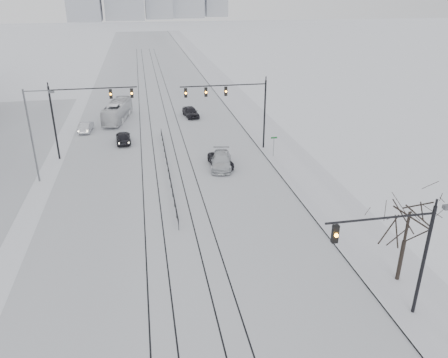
% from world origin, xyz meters
% --- Properties ---
extents(road, '(22.00, 260.00, 0.02)m').
position_xyz_m(road, '(0.00, 60.00, 0.01)').
color(road, silver).
rests_on(road, ground).
extents(sidewalk_east, '(5.00, 260.00, 0.16)m').
position_xyz_m(sidewalk_east, '(13.50, 60.00, 0.08)').
color(sidewalk_east, silver).
rests_on(sidewalk_east, ground).
extents(curb, '(0.10, 260.00, 0.12)m').
position_xyz_m(curb, '(11.05, 60.00, 0.06)').
color(curb, gray).
rests_on(curb, ground).
extents(tram_rails, '(5.30, 180.00, 0.01)m').
position_xyz_m(tram_rails, '(-0.00, 40.00, 0.02)').
color(tram_rails, black).
rests_on(tram_rails, ground).
extents(traffic_mast_near, '(6.10, 0.37, 7.00)m').
position_xyz_m(traffic_mast_near, '(10.79, 6.00, 4.56)').
color(traffic_mast_near, black).
rests_on(traffic_mast_near, ground).
extents(traffic_mast_ne, '(9.60, 0.37, 8.00)m').
position_xyz_m(traffic_mast_ne, '(8.15, 34.99, 5.76)').
color(traffic_mast_ne, black).
rests_on(traffic_mast_ne, ground).
extents(traffic_mast_nw, '(9.10, 0.37, 8.00)m').
position_xyz_m(traffic_mast_nw, '(-8.52, 36.00, 5.57)').
color(traffic_mast_nw, black).
rests_on(traffic_mast_nw, ground).
extents(street_light_west, '(2.73, 0.25, 9.00)m').
position_xyz_m(street_light_west, '(-12.20, 30.00, 5.21)').
color(street_light_west, '#595B60').
rests_on(street_light_west, ground).
extents(bare_tree, '(4.40, 4.40, 6.10)m').
position_xyz_m(bare_tree, '(13.20, 9.00, 4.49)').
color(bare_tree, black).
rests_on(bare_tree, ground).
extents(median_fence, '(0.06, 24.00, 1.00)m').
position_xyz_m(median_fence, '(0.00, 30.00, 0.53)').
color(median_fence, black).
rests_on(median_fence, ground).
extents(street_sign, '(0.70, 0.06, 2.40)m').
position_xyz_m(street_sign, '(11.80, 32.00, 1.61)').
color(street_sign, '#595B60').
rests_on(street_sign, ground).
extents(sedan_sb_inner, '(1.94, 4.33, 1.45)m').
position_xyz_m(sedan_sb_inner, '(-4.64, 40.14, 0.72)').
color(sedan_sb_inner, black).
rests_on(sedan_sb_inner, ground).
extents(sedan_sb_outer, '(1.73, 4.06, 1.30)m').
position_xyz_m(sedan_sb_outer, '(-9.55, 45.73, 0.65)').
color(sedan_sb_outer, silver).
rests_on(sedan_sb_outer, ground).
extents(sedan_nb_front, '(2.31, 4.63, 1.26)m').
position_xyz_m(sedan_nb_front, '(5.59, 30.47, 0.63)').
color(sedan_nb_front, black).
rests_on(sedan_nb_front, ground).
extents(sedan_nb_right, '(2.99, 5.42, 1.49)m').
position_xyz_m(sedan_nb_right, '(5.59, 30.15, 0.74)').
color(sedan_nb_right, silver).
rests_on(sedan_nb_right, ground).
extents(sedan_nb_far, '(2.42, 4.57, 1.48)m').
position_xyz_m(sedan_nb_far, '(4.76, 50.27, 0.74)').
color(sedan_nb_far, black).
rests_on(sedan_nb_far, ground).
extents(box_truck, '(4.09, 9.84, 2.67)m').
position_xyz_m(box_truck, '(-5.61, 50.37, 1.33)').
color(box_truck, silver).
rests_on(box_truck, ground).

